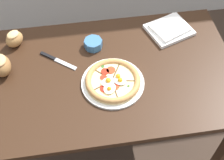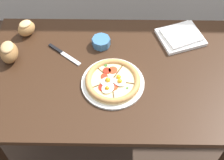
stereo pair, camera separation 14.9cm
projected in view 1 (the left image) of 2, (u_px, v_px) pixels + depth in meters
The scene contains 8 objects.
ground_plane at pixel (111, 140), 2.16m from camera, with size 12.00×12.00×0.00m, color #3D2D23.
dining_table at pixel (111, 85), 1.65m from camera, with size 1.28×0.78×0.75m.
pizza at pixel (112, 81), 1.50m from camera, with size 0.31×0.31×0.06m.
ramekin_bowl at pixel (93, 44), 1.65m from camera, with size 0.10×0.10×0.05m.
napkin_folded at pixel (169, 29), 1.73m from camera, with size 0.28×0.26×0.04m.
bread_piece_near at pixel (14, 39), 1.64m from camera, with size 0.12×0.12×0.09m.
bread_piece_mid at pixel (1, 65), 1.52m from camera, with size 0.10×0.12×0.11m.
knife_main at pixel (58, 60), 1.61m from camera, with size 0.18×0.15×0.01m.
Camera 1 is at (-0.14, -0.97, 1.97)m, focal length 50.00 mm.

